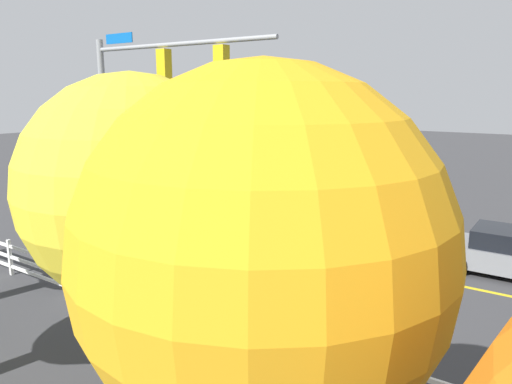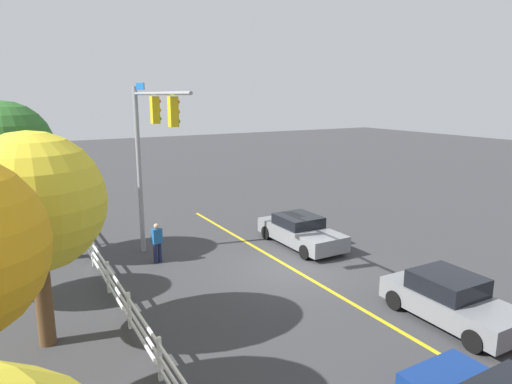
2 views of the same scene
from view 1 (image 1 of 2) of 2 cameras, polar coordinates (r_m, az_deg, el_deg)
The scene contains 9 objects.
ground_plane at distance 17.00m, azimuth 6.86°, elevation -7.59°, with size 120.00×120.00×0.00m, color #38383A.
lane_center_stripe at distance 15.75m, azimuth 20.15°, elevation -9.85°, with size 28.00×0.16×0.01m, color gold.
signal_assembly at distance 14.29m, azimuth -13.33°, elevation 9.40°, with size 6.36×0.38×7.32m.
car_1 at distance 16.94m, azimuth 28.32°, elevation -6.55°, with size 4.22×2.03×1.46m.
car_2 at distance 19.48m, azimuth 3.70°, elevation -2.95°, with size 4.68×2.03×1.39m.
pedestrian at distance 15.14m, azimuth -12.41°, elevation -6.54°, with size 0.32×0.44×1.69m.
white_rail_fence at distance 9.91m, azimuth 4.25°, elevation -18.65°, with size 26.10×0.10×1.15m.
tree_4 at distance 8.04m, azimuth -14.33°, elevation 0.27°, with size 3.75×3.75×5.97m.
tree_5 at distance 4.53m, azimuth 0.82°, elevation -7.47°, with size 3.56×3.56×5.95m.
Camera 1 is at (-7.14, 14.37, 5.62)m, focal length 33.24 mm.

